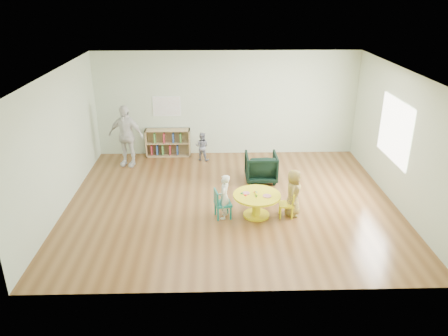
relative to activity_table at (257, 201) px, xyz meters
name	(u,v)px	position (x,y,z in m)	size (l,w,h in m)	color
room	(232,118)	(-0.48, 0.63, 1.56)	(7.10, 7.00, 2.80)	brown
activity_table	(257,201)	(0.00, 0.00, 0.00)	(0.96, 0.96, 0.52)	yellow
kid_chair_left	(221,203)	(-0.73, -0.04, -0.01)	(0.38, 0.38, 0.60)	#16796C
kid_chair_right	(288,204)	(0.63, -0.05, -0.04)	(0.31, 0.31, 0.54)	yellow
bookshelf	(168,143)	(-2.11, 3.49, 0.03)	(1.20, 0.30, 0.75)	tan
alphabet_poster	(167,106)	(-2.09, 3.61, 1.02)	(0.74, 0.01, 0.54)	white
armchair	(261,167)	(0.27, 1.74, 0.01)	(0.73, 0.75, 0.69)	black
child_left	(224,197)	(-0.66, -0.05, 0.13)	(0.34, 0.22, 0.93)	white
child_right	(293,193)	(0.73, 0.03, 0.16)	(0.48, 0.31, 0.99)	yellow
toddler	(202,146)	(-1.16, 3.10, 0.05)	(0.37, 0.29, 0.77)	#1A2441
adult_caretaker	(126,136)	(-3.09, 2.82, 0.47)	(0.93, 0.39, 1.59)	white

